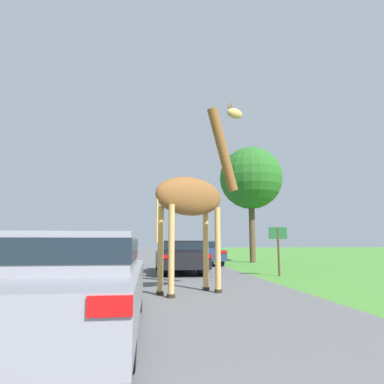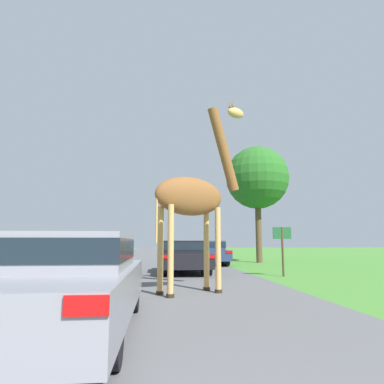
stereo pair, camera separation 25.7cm
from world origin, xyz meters
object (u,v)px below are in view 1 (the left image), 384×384
at_px(car_lead_maroon, 73,280).
at_px(car_queue_right, 201,252).
at_px(car_queue_left, 57,256).
at_px(car_far_ahead, 180,255).
at_px(giraffe_near_road, 195,195).
at_px(tree_left_edge, 251,178).
at_px(sign_post, 278,242).

bearing_deg(car_lead_maroon, car_queue_right, 74.51).
relative_size(car_queue_left, car_far_ahead, 0.98).
height_order(giraffe_near_road, tree_left_edge, tree_left_edge).
bearing_deg(car_far_ahead, car_lead_maroon, -103.96).
xyz_separation_m(car_queue_right, sign_post, (1.85, -7.10, 0.54)).
relative_size(car_lead_maroon, tree_left_edge, 0.65).
distance_m(car_lead_maroon, car_far_ahead, 9.65).
distance_m(car_queue_right, car_queue_left, 9.39).
bearing_deg(car_lead_maroon, car_far_ahead, 76.04).
distance_m(car_queue_right, car_far_ahead, 5.47).
height_order(car_far_ahead, tree_left_edge, tree_left_edge).
distance_m(giraffe_near_road, tree_left_edge, 13.82).
distance_m(car_queue_right, sign_post, 7.36).
bearing_deg(car_far_ahead, car_queue_left, -156.48).
height_order(car_lead_maroon, car_queue_left, car_queue_left).
distance_m(car_far_ahead, sign_post, 4.08).
bearing_deg(car_queue_right, tree_left_edge, 22.88).
distance_m(car_queue_left, tree_left_edge, 13.66).
relative_size(car_queue_left, sign_post, 2.32).
xyz_separation_m(tree_left_edge, sign_post, (-1.63, -8.57, -4.07)).
bearing_deg(car_queue_left, car_lead_maroon, -74.27).
height_order(giraffe_near_road, car_queue_left, giraffe_near_road).
bearing_deg(giraffe_near_road, car_queue_right, 143.33).
relative_size(giraffe_near_road, car_queue_left, 1.26).
relative_size(giraffe_near_road, sign_post, 2.91).
relative_size(car_queue_left, tree_left_edge, 0.57).
height_order(giraffe_near_road, sign_post, giraffe_near_road).
height_order(car_queue_left, tree_left_edge, tree_left_edge).
bearing_deg(tree_left_edge, giraffe_near_road, -113.12).
xyz_separation_m(car_queue_right, car_far_ahead, (-1.71, -5.19, -0.01)).
xyz_separation_m(car_queue_left, car_far_ahead, (4.42, 1.93, -0.08)).
relative_size(tree_left_edge, sign_post, 4.06).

